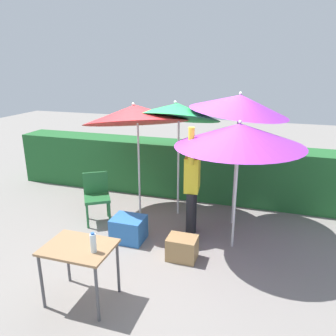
{
  "coord_description": "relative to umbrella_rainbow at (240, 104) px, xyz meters",
  "views": [
    {
      "loc": [
        1.57,
        -4.66,
        2.77
      ],
      "look_at": [
        0.0,
        0.3,
        1.1
      ],
      "focal_mm": 35.28,
      "sensor_mm": 36.0,
      "label": 1
    }
  ],
  "objects": [
    {
      "name": "cooler_box",
      "position": [
        -1.53,
        -1.12,
        -1.93
      ],
      "size": [
        0.51,
        0.43,
        0.39
      ],
      "primitive_type": "cube",
      "color": "#2D6BB7",
      "rests_on": "ground_plane"
    },
    {
      "name": "crate_cardboard",
      "position": [
        -0.56,
        -1.38,
        -1.96
      ],
      "size": [
        0.43,
        0.33,
        0.34
      ],
      "primitive_type": "cube",
      "color": "#9E7A4C",
      "rests_on": "ground_plane"
    },
    {
      "name": "chair_plastic",
      "position": [
        -2.36,
        -0.65,
        -1.62
      ],
      "size": [
        0.61,
        0.61,
        0.89
      ],
      "color": "#236633",
      "rests_on": "ground_plane"
    },
    {
      "name": "hedge_row",
      "position": [
        -1.05,
        1.07,
        -1.55
      ],
      "size": [
        8.0,
        0.7,
        1.15
      ],
      "primitive_type": "cube",
      "color": "#23602D",
      "rests_on": "ground_plane"
    },
    {
      "name": "umbrella_rainbow",
      "position": [
        0.0,
        0.0,
        0.0
      ],
      "size": [
        1.64,
        1.62,
        2.37
      ],
      "color": "silver",
      "rests_on": "ground_plane"
    },
    {
      "name": "umbrella_navy",
      "position": [
        0.1,
        -0.82,
        -0.34
      ],
      "size": [
        1.86,
        1.85,
        2.0
      ],
      "color": "silver",
      "rests_on": "ground_plane"
    },
    {
      "name": "folding_table",
      "position": [
        -1.49,
        -2.6,
        -1.48
      ],
      "size": [
        0.8,
        0.6,
        0.74
      ],
      "color": "#4C4C51",
      "rests_on": "ground_plane"
    },
    {
      "name": "bottle_water",
      "position": [
        -1.25,
        -2.65,
        -1.28
      ],
      "size": [
        0.07,
        0.07,
        0.24
      ],
      "color": "silver",
      "rests_on": "folding_table"
    },
    {
      "name": "person_vendor",
      "position": [
        -0.6,
        -0.69,
        -1.2
      ],
      "size": [
        0.26,
        0.56,
        1.88
      ],
      "color": "black",
      "rests_on": "ground_plane"
    },
    {
      "name": "ground_plane",
      "position": [
        -1.05,
        -0.83,
        -2.13
      ],
      "size": [
        24.0,
        24.0,
        0.0
      ],
      "primitive_type": "plane",
      "color": "gray"
    },
    {
      "name": "umbrella_orange",
      "position": [
        -1.07,
        0.07,
        -0.17
      ],
      "size": [
        1.54,
        1.55,
        2.29
      ],
      "color": "silver",
      "rests_on": "ground_plane"
    },
    {
      "name": "umbrella_yellow",
      "position": [
        -1.77,
        -0.15,
        -0.23
      ],
      "size": [
        1.92,
        1.88,
        2.35
      ],
      "color": "silver",
      "rests_on": "ground_plane"
    }
  ]
}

